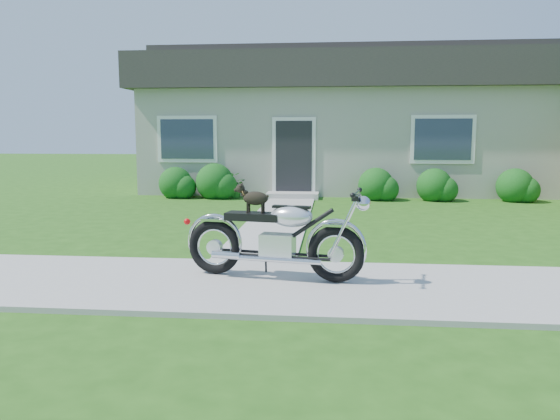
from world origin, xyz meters
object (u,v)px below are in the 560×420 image
object	(u,v)px
house	(347,121)
potted_plant_right	(368,185)
motorcycle_with_dog	(277,237)
potted_plant_left	(233,186)

from	to	relation	value
house	potted_plant_right	world-z (taller)	house
house	motorcycle_with_dog	world-z (taller)	house
potted_plant_right	motorcycle_with_dog	size ratio (longest dim) A/B	0.35
house	potted_plant_right	xyz separation A→B (m)	(0.52, -3.44, -1.77)
house	potted_plant_left	distance (m)	5.00
potted_plant_left	motorcycle_with_dog	size ratio (longest dim) A/B	0.31
house	potted_plant_left	size ratio (longest dim) A/B	18.60
house	motorcycle_with_dog	xyz separation A→B (m)	(-1.05, -11.80, -1.62)
potted_plant_left	motorcycle_with_dog	xyz separation A→B (m)	(2.08, -8.35, 0.20)
house	motorcycle_with_dog	bearing A→B (deg)	-95.10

